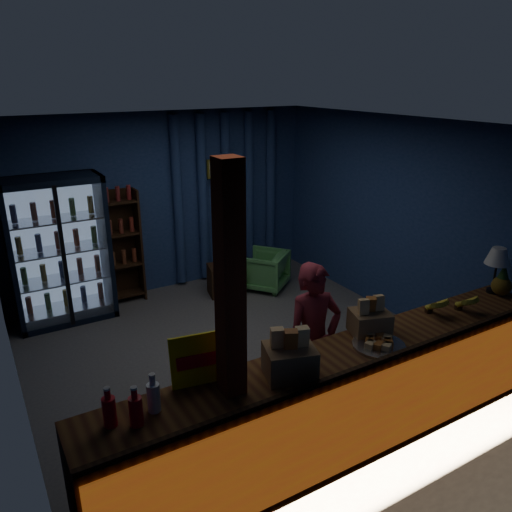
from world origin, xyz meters
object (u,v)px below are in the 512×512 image
at_px(green_chair, 265,270).
at_px(table_lamp, 498,258).
at_px(shopkeeper, 313,341).
at_px(pastry_tray, 379,344).

relative_size(green_chair, table_lamp, 1.31).
bearing_deg(shopkeeper, pastry_tray, -65.89).
bearing_deg(green_chair, table_lamp, 66.50).
distance_m(pastry_tray, table_lamp, 1.82).
relative_size(green_chair, pastry_tray, 1.44).
bearing_deg(table_lamp, pastry_tray, -172.95).
distance_m(green_chair, table_lamp, 3.41).
xyz_separation_m(shopkeeper, table_lamp, (1.97, -0.40, 0.58)).
height_order(shopkeeper, table_lamp, shopkeeper).
relative_size(shopkeeper, table_lamp, 3.10).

